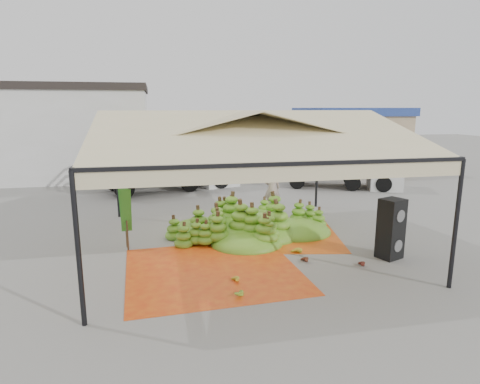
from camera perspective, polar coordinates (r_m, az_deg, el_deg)
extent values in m
plane|color=slate|center=(12.42, 0.52, -7.32)|extent=(90.00, 90.00, 0.00)
cylinder|color=black|center=(8.03, -22.02, -7.76)|extent=(0.10, 0.10, 3.00)
cylinder|color=black|center=(10.23, 28.35, -4.19)|extent=(0.10, 0.10, 3.00)
cylinder|color=black|center=(15.74, -17.09, 1.90)|extent=(0.10, 0.10, 3.00)
cylinder|color=black|center=(16.97, 10.90, 2.89)|extent=(0.10, 0.10, 3.00)
pyramid|color=beige|center=(11.75, 0.55, 9.03)|extent=(8.00, 8.00, 1.00)
cube|color=black|center=(11.78, 0.55, 6.60)|extent=(8.00, 8.00, 0.08)
cube|color=beige|center=(11.80, 0.55, 5.73)|extent=(8.00, 8.00, 0.36)
cube|color=silver|center=(26.58, -28.40, 7.03)|extent=(14.00, 6.00, 5.00)
cube|color=black|center=(26.56, -28.98, 12.83)|extent=(14.30, 6.30, 0.40)
cube|color=tan|center=(27.57, 15.32, 6.68)|extent=(6.00, 5.00, 3.60)
cube|color=navy|center=(27.48, 15.55, 10.94)|extent=(6.30, 5.30, 0.50)
cube|color=#D05C13|center=(10.50, -3.93, -10.99)|extent=(4.49, 4.30, 0.01)
cube|color=#CF5913|center=(13.43, 5.61, -5.87)|extent=(4.37, 4.52, 0.01)
ellipsoid|color=#3F841B|center=(13.25, 1.80, -3.34)|extent=(6.56, 5.79, 1.22)
ellipsoid|color=gold|center=(9.79, -1.02, -12.21)|extent=(0.44, 0.38, 0.17)
ellipsoid|color=gold|center=(11.62, 7.90, -8.22)|extent=(0.62, 0.59, 0.22)
ellipsoid|color=#582014|center=(11.15, 16.56, -9.62)|extent=(0.47, 0.42, 0.18)
ellipsoid|color=#5A1E14|center=(11.07, 8.86, -9.38)|extent=(0.43, 0.36, 0.19)
ellipsoid|color=#4E7819|center=(9.17, -0.50, -13.92)|extent=(0.52, 0.50, 0.18)
ellipsoid|color=#517F1A|center=(13.35, -0.80, 5.58)|extent=(0.24, 0.24, 0.20)
ellipsoid|color=#517F1A|center=(13.72, 5.39, 5.69)|extent=(0.24, 0.24, 0.20)
ellipsoid|color=#517F1A|center=(14.23, 11.20, 5.74)|extent=(0.24, 0.24, 0.20)
ellipsoid|color=#517F1A|center=(14.88, 16.56, 5.74)|extent=(0.24, 0.24, 0.20)
cube|color=black|center=(11.90, 20.51, -6.83)|extent=(0.76, 0.71, 0.84)
cube|color=black|center=(11.67, 20.81, -2.93)|extent=(0.76, 0.71, 0.84)
imported|color=gray|center=(16.07, 4.58, 0.53)|extent=(0.70, 0.47, 1.87)
cube|color=#463417|center=(20.44, -11.95, 3.09)|extent=(5.52, 3.74, 0.12)
cube|color=silver|center=(21.64, -3.52, 4.08)|extent=(2.41, 2.67, 2.32)
cylinder|color=black|center=(19.11, -16.15, 0.44)|extent=(0.96, 0.56, 0.91)
cylinder|color=black|center=(21.05, -17.44, 1.38)|extent=(0.96, 0.56, 0.91)
cylinder|color=black|center=(20.07, -7.15, 1.35)|extent=(0.96, 0.56, 0.91)
cylinder|color=black|center=(21.93, -9.17, 2.18)|extent=(0.96, 0.56, 0.91)
cylinder|color=black|center=(20.77, -2.77, 1.78)|extent=(0.96, 0.56, 0.91)
cylinder|color=black|center=(22.57, -5.08, 2.56)|extent=(0.96, 0.56, 0.91)
ellipsoid|color=#497A19|center=(20.37, -12.01, 4.50)|extent=(4.40, 2.96, 0.71)
cube|color=#FEF61C|center=(20.48, -10.71, 5.73)|extent=(2.53, 2.53, 0.25)
cube|color=#4C2D19|center=(21.57, 12.42, 3.11)|extent=(4.76, 3.50, 0.10)
cube|color=silver|center=(21.83, 19.94, 3.01)|extent=(2.17, 2.35, 1.99)
cylinder|color=black|center=(20.81, 8.13, 1.51)|extent=(0.82, 0.54, 0.78)
cylinder|color=black|center=(22.51, 8.35, 2.28)|extent=(0.82, 0.54, 0.78)
cylinder|color=black|center=(20.87, 15.74, 1.22)|extent=(0.82, 0.54, 0.78)
cylinder|color=black|center=(22.57, 15.39, 2.01)|extent=(0.82, 0.54, 0.78)
cylinder|color=black|center=(21.06, 19.72, 1.05)|extent=(0.82, 0.54, 0.78)
cylinder|color=black|center=(22.74, 19.08, 1.85)|extent=(0.82, 0.54, 0.78)
ellipsoid|color=#497718|center=(21.51, 12.48, 4.25)|extent=(3.79, 2.77, 0.61)
cube|color=gold|center=(21.49, 13.67, 5.12)|extent=(2.26, 2.26, 0.22)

